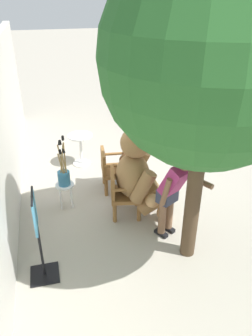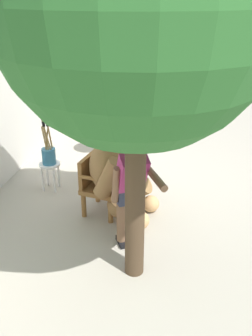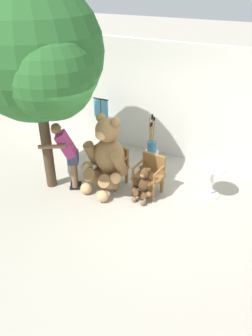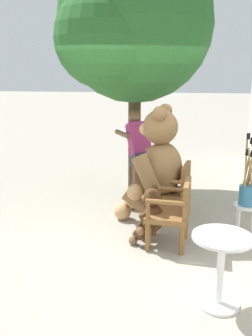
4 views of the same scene
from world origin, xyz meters
name	(u,v)px [view 1 (image 1 of 4)]	position (x,y,z in m)	size (l,w,h in m)	color
ground_plane	(143,197)	(0.00, 0.00, 0.00)	(60.00, 60.00, 0.00)	#A8A091
back_wall	(1,144)	(0.00, 2.40, 1.40)	(10.00, 0.16, 2.80)	beige
wooden_chair_left	(122,192)	(-0.42, 0.51, 0.46)	(0.64, 0.61, 0.86)	brown
wooden_chair_right	(112,169)	(0.44, 0.51, 0.46)	(0.61, 0.57, 0.86)	brown
teddy_bear_large	(138,172)	(-0.45, 0.24, 0.83)	(1.05, 1.04, 1.70)	olive
teddy_bear_small	(126,171)	(0.43, 0.23, 0.38)	(0.47, 0.45, 0.77)	#4C3019
person_visitor	(173,189)	(-1.20, -0.10, 0.91)	(0.66, 0.71, 1.53)	black
white_stool	(65,189)	(0.08, 1.47, 0.36)	(0.34, 0.34, 0.46)	white
brush_bucket	(64,175)	(0.07, 1.47, 0.66)	(0.22, 0.22, 0.95)	teal
round_side_table	(81,146)	(1.65, 0.98, 0.45)	(0.56, 0.56, 0.72)	white
patio_tree	(210,61)	(-1.52, -0.29, 2.84)	(2.70, 2.57, 4.18)	#473523
clothing_display_stand	(38,236)	(-1.56, 1.93, 0.72)	(0.44, 0.40, 1.36)	black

